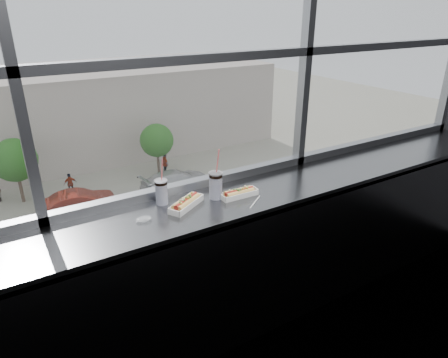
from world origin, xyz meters
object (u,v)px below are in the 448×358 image
wrapper (144,219)px  car_far_c (175,177)px  soda_cup_right (216,184)px  pedestrian_d (165,162)px  car_near_e (269,209)px  pedestrian_c (70,182)px  hotdog_tray_left (186,203)px  tree_center (15,160)px  hotdog_tray_right (239,193)px  soda_cup_left (161,191)px  loose_straw (255,202)px  car_far_b (79,199)px  car_near_d (202,230)px  tree_right (157,140)px  car_near_c (93,263)px

wrapper → car_far_c: (10.80, 24.28, -10.97)m
soda_cup_right → pedestrian_d: soda_cup_right is taller
car_near_e → pedestrian_c: (-10.21, 11.56, -0.08)m
hotdog_tray_left → pedestrian_d: size_ratio=0.13×
car_far_c → tree_center: tree_center is taller
hotdog_tray_left → hotdog_tray_right: size_ratio=1.09×
car_near_e → car_far_c: bearing=23.0°
hotdog_tray_right → soda_cup_right: bearing=158.3°
soda_cup_left → car_near_e: (13.64, 16.12, -11.06)m
hotdog_tray_right → loose_straw: (0.04, -0.13, -0.02)m
car_far_b → loose_straw: bearing=178.8°
car_near_e → tree_center: size_ratio=1.32×
loose_straw → pedestrian_d: bearing=32.9°
hotdog_tray_left → car_far_b: size_ratio=0.05×
car_near_d → tree_right: (2.18, 12.00, 1.92)m
hotdog_tray_left → wrapper: (-0.31, -0.03, -0.02)m
car_near_d → tree_center: size_ratio=1.25×
car_far_c → pedestrian_c: bearing=58.2°
tree_center → car_far_c: bearing=-20.8°
pedestrian_d → tree_center: tree_center is taller
loose_straw → pedestrian_c: loose_straw is taller
car_far_b → pedestrian_d: 8.62m
car_near_d → car_near_c: size_ratio=1.06×
pedestrian_c → car_far_b: bearing=88.2°
car_near_d → pedestrian_d: bearing=-20.4°
loose_straw → car_far_b: size_ratio=0.03×
soda_cup_right → car_near_c: soda_cup_right is taller
soda_cup_left → car_near_e: 23.84m
soda_cup_right → car_far_b: (2.97, 24.23, -11.06)m
loose_straw → pedestrian_d: loose_straw is taller
car_near_e → tree_right: 12.47m
car_near_e → car_far_c: 8.56m
hotdog_tray_left → pedestrian_d: hotdog_tray_left is taller
car_near_e → pedestrian_c: car_near_e is taller
hotdog_tray_left → soda_cup_right: 0.25m
car_far_c → car_far_b: 7.29m
car_near_c → soda_cup_left: bearing=165.7°
car_far_c → loose_straw: bearing=152.2°
soda_cup_left → tree_right: bearing=68.9°
car_near_d → tree_center: bearing=27.8°
hotdog_tray_left → car_near_c: bearing=52.0°
wrapper → car_near_d: 21.56m
soda_cup_right → wrapper: soda_cup_right is taller
car_far_b → pedestrian_c: bearing=3.5°
soda_cup_left → wrapper: size_ratio=3.23×
soda_cup_left → car_near_d: size_ratio=0.05×
car_far_b → tree_center: 5.59m
car_near_d → car_near_c: 6.42m
car_far_c → pedestrian_d: (0.62, 3.45, 0.05)m
soda_cup_right → pedestrian_d: bearing=68.5°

